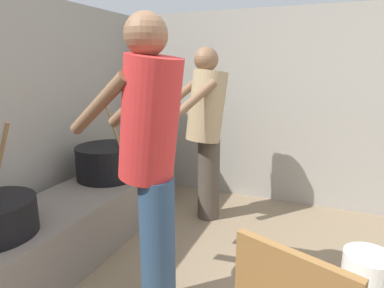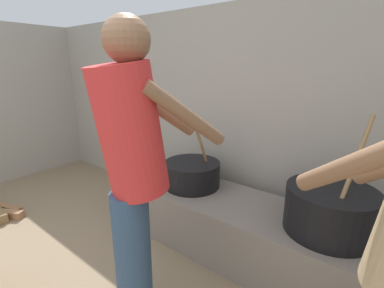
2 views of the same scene
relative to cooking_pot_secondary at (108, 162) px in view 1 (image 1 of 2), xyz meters
name	(u,v)px [view 1 (image 1 of 2)]	position (x,y,z in m)	size (l,w,h in m)	color
block_enclosure_right	(347,111)	(1.18, -1.91, 0.39)	(0.20, 5.01, 1.93)	#9E998E
hearth_ledge	(69,227)	(-0.54, -0.02, -0.36)	(2.40, 0.60, 0.43)	slate
cooking_pot_secondary	(108,162)	(0.00, 0.00, 0.00)	(0.53, 0.53, 0.74)	black
cook_in_red_shirt	(150,151)	(-0.77, -0.87, 0.37)	(0.49, 0.74, 1.65)	navy
cook_in_tan_shirt	(206,125)	(0.41, -0.76, 0.30)	(0.71, 0.65, 1.54)	#4C4238
bucket_white_plastic	(367,275)	(-0.21, -2.05, -0.44)	(0.30, 0.30, 0.28)	silver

